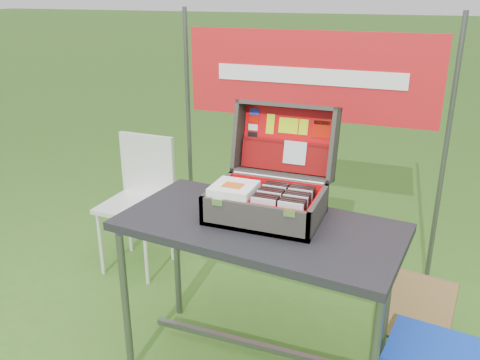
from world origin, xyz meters
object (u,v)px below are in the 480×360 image
at_px(suitcase, 271,166).
at_px(cardboard_box, 418,309).
at_px(chair, 135,207).
at_px(table, 258,298).

height_order(suitcase, cardboard_box, suitcase).
xyz_separation_m(suitcase, chair, (-1.10, 0.52, -0.59)).
height_order(table, chair, chair).
height_order(chair, cardboard_box, chair).
xyz_separation_m(table, cardboard_box, (0.74, 0.52, -0.22)).
xyz_separation_m(table, chair, (-1.10, 0.64, 0.05)).
distance_m(table, cardboard_box, 0.93).
xyz_separation_m(suitcase, cardboard_box, (0.73, 0.40, -0.86)).
bearing_deg(suitcase, cardboard_box, 28.74).
relative_size(suitcase, cardboard_box, 1.41).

